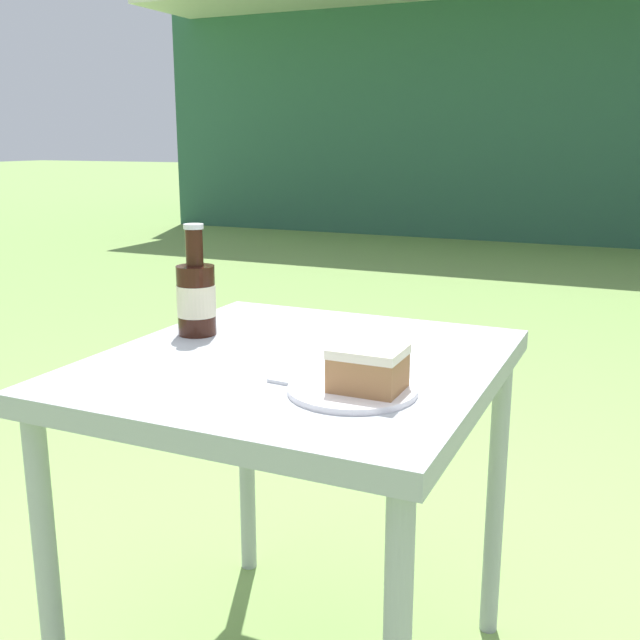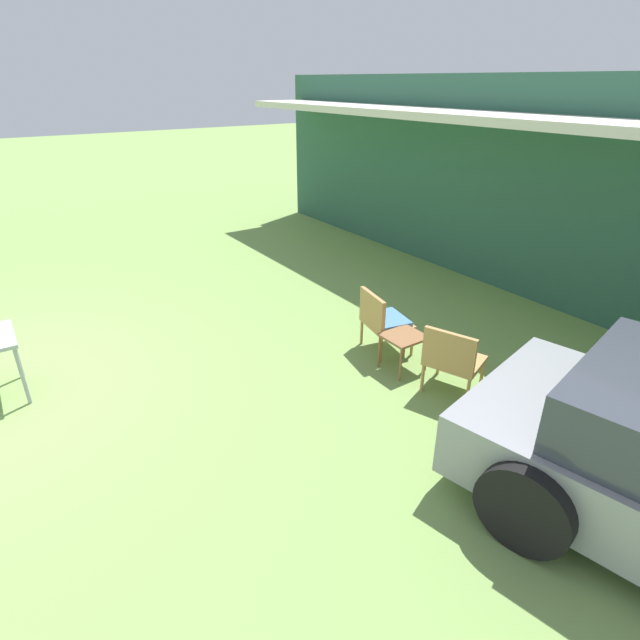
# 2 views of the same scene
# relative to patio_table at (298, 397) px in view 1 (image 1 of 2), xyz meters

# --- Properties ---
(cabin_building) EXTENTS (10.81, 5.41, 3.19)m
(cabin_building) POSITION_rel_patio_table_xyz_m (0.17, 9.22, 0.97)
(cabin_building) COLOR #2D5B47
(cabin_building) RESTS_ON ground_plane
(patio_table) EXTENTS (0.72, 0.77, 0.71)m
(patio_table) POSITION_rel_patio_table_xyz_m (0.00, 0.00, 0.00)
(patio_table) COLOR #9EA3A8
(patio_table) RESTS_ON ground_plane
(cake_on_plate) EXTENTS (0.21, 0.21, 0.08)m
(cake_on_plate) POSITION_rel_patio_table_xyz_m (0.18, -0.14, 0.11)
(cake_on_plate) COLOR white
(cake_on_plate) RESTS_ON patio_table
(cola_bottle_near) EXTENTS (0.08, 0.08, 0.23)m
(cola_bottle_near) POSITION_rel_patio_table_xyz_m (-0.27, 0.07, 0.16)
(cola_bottle_near) COLOR black
(cola_bottle_near) RESTS_ON patio_table
(fork) EXTENTS (0.18, 0.02, 0.01)m
(fork) POSITION_rel_patio_table_xyz_m (0.11, -0.15, 0.08)
(fork) COLOR silver
(fork) RESTS_ON patio_table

